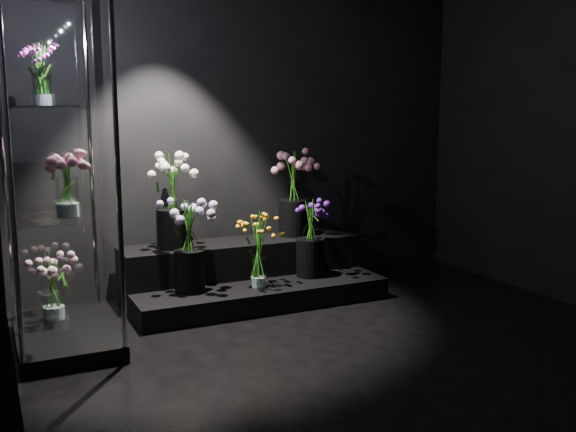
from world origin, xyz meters
TOP-DOWN VIEW (x-y plane):
  - floor at (0.00, 0.00)m, footprint 4.00×4.00m
  - wall_back at (0.00, 2.00)m, footprint 4.00×0.00m
  - wall_left at (-2.00, 0.00)m, footprint 0.00×4.00m
  - display_riser at (-0.20, 1.60)m, footprint 1.99×0.88m
  - display_case at (-1.68, 1.11)m, footprint 0.61×1.01m
  - bouquet_orange_bells at (-0.24, 1.28)m, footprint 0.33×0.33m
  - bouquet_lilac at (-0.75, 1.39)m, footprint 0.44×0.44m
  - bouquet_purple at (0.27, 1.41)m, footprint 0.36×0.36m
  - bouquet_cream_roses at (-0.79, 1.70)m, footprint 0.42×0.42m
  - bouquet_pink_roses at (0.28, 1.75)m, footprint 0.47×0.47m
  - bouquet_case_pink at (-1.65, 0.90)m, footprint 0.36×0.36m
  - bouquet_case_magenta at (-1.71, 1.28)m, footprint 0.29×0.29m
  - bouquet_case_base_pink at (-1.72, 1.36)m, footprint 0.34×0.34m

SIDE VIEW (x-z plane):
  - floor at x=0.00m, z-range 0.00..0.00m
  - display_riser at x=-0.20m, z-range -0.04..0.40m
  - bouquet_case_base_pink at x=-1.72m, z-range 0.12..0.58m
  - bouquet_orange_bells at x=-0.24m, z-range 0.18..0.75m
  - bouquet_purple at x=0.27m, z-range 0.20..0.82m
  - bouquet_lilac at x=-0.75m, z-range 0.23..0.92m
  - bouquet_pink_roses at x=0.28m, z-range 0.49..1.20m
  - bouquet_cream_roses at x=-0.79m, z-range 0.50..1.23m
  - bouquet_case_pink at x=-1.65m, z-range 0.88..1.28m
  - display_case at x=-1.68m, z-range 0.00..2.23m
  - wall_back at x=0.00m, z-range -0.60..3.40m
  - wall_left at x=-2.00m, z-range -0.60..3.40m
  - bouquet_case_magenta at x=-1.71m, z-range 1.54..1.91m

